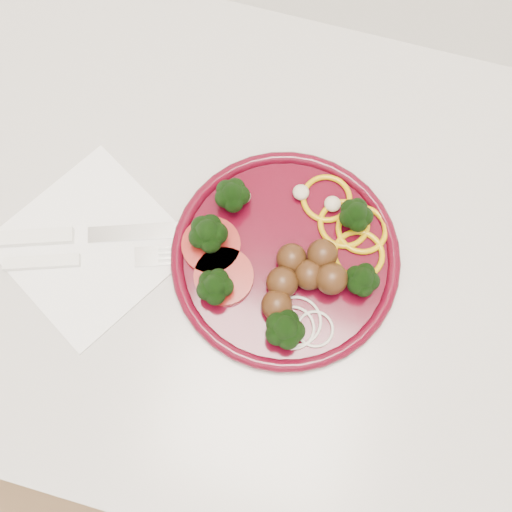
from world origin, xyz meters
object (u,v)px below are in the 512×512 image
(knife, at_px, (67,236))
(plate, at_px, (286,258))
(napkin, at_px, (91,245))
(fork, at_px, (64,261))

(knife, bearing_deg, plate, -10.29)
(plate, bearing_deg, knife, -171.05)
(plate, relative_size, napkin, 1.46)
(plate, distance_m, knife, 0.24)
(knife, xyz_separation_m, fork, (0.01, -0.03, -0.00))
(napkin, height_order, fork, fork)
(plate, xyz_separation_m, fork, (-0.23, -0.07, -0.01))
(plate, height_order, fork, plate)
(fork, bearing_deg, plate, -3.38)
(napkin, bearing_deg, fork, -127.45)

